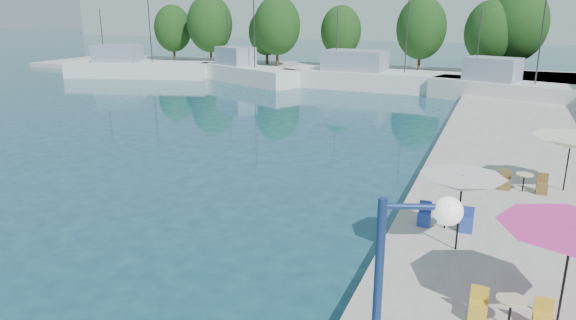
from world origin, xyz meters
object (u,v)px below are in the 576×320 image
at_px(umbrella_white, 462,184).
at_px(trawler_04, 511,91).
at_px(umbrella_cream, 571,143).
at_px(trawler_03, 379,78).
at_px(trawler_02, 245,72).
at_px(street_lamp, 402,308).
at_px(trawler_01, 136,68).
at_px(umbrella_pink, 571,238).

bearing_deg(umbrella_white, trawler_04, 87.07).
height_order(umbrella_white, umbrella_cream, umbrella_white).
bearing_deg(trawler_04, umbrella_white, -75.00).
distance_m(trawler_03, umbrella_white, 38.20).
xyz_separation_m(trawler_02, trawler_03, (14.96, 0.64, -0.00)).
bearing_deg(umbrella_cream, street_lamp, -102.51).
relative_size(trawler_03, umbrella_white, 8.15).
height_order(trawler_02, umbrella_white, trawler_02).
xyz_separation_m(trawler_02, umbrella_cream, (29.41, -28.54, 1.58)).
distance_m(trawler_01, umbrella_cream, 51.57).
relative_size(trawler_02, umbrella_pink, 4.27).
bearing_deg(umbrella_cream, trawler_02, 135.86).
bearing_deg(umbrella_pink, umbrella_white, 129.93).
bearing_deg(trawler_01, umbrella_cream, -48.00).
distance_m(umbrella_white, umbrella_cream, 8.26).
bearing_deg(umbrella_cream, trawler_04, 94.39).
relative_size(umbrella_pink, umbrella_white, 1.30).
bearing_deg(umbrella_pink, trawler_01, 138.25).
bearing_deg(trawler_01, trawler_03, -12.45).
distance_m(umbrella_pink, umbrella_cream, 10.60).
distance_m(trawler_02, umbrella_white, 44.28).
distance_m(trawler_03, street_lamp, 47.46).
height_order(trawler_02, umbrella_pink, trawler_02).
xyz_separation_m(trawler_01, umbrella_white, (39.98, -34.89, 1.70)).
xyz_separation_m(trawler_01, umbrella_cream, (43.62, -27.48, 1.58)).
relative_size(trawler_04, street_lamp, 3.00).
bearing_deg(trawler_03, trawler_01, -174.58).
bearing_deg(street_lamp, trawler_02, 100.33).
distance_m(trawler_03, trawler_04, 13.05).
height_order(umbrella_cream, street_lamp, street_lamp).
relative_size(trawler_01, trawler_04, 1.17).
relative_size(trawler_04, umbrella_cream, 4.92).
xyz_separation_m(umbrella_pink, street_lamp, (-2.76, -6.42, 1.29)).
xyz_separation_m(umbrella_cream, street_lamp, (-3.76, -16.97, 1.44)).
bearing_deg(umbrella_white, trawler_01, 138.89).
bearing_deg(street_lamp, trawler_01, 112.80).
bearing_deg(umbrella_white, trawler_02, 125.64).
height_order(trawler_04, umbrella_cream, trawler_04).
bearing_deg(trawler_02, trawler_01, -150.41).
xyz_separation_m(trawler_02, umbrella_pink, (28.40, -39.09, 1.72)).
relative_size(trawler_03, street_lamp, 4.13).
bearing_deg(umbrella_cream, trawler_01, 147.79).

